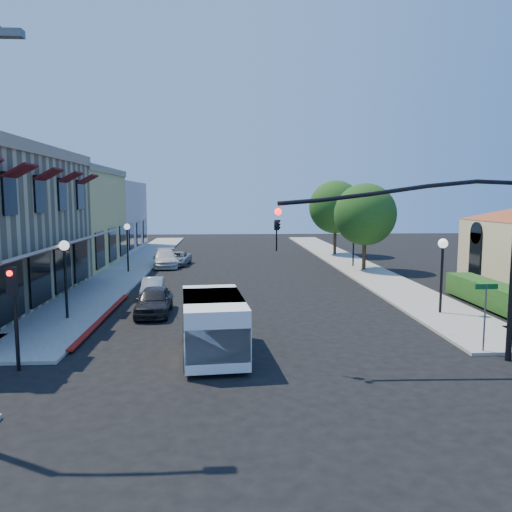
{
  "coord_description": "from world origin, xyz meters",
  "views": [
    {
      "loc": [
        -1.42,
        -14.16,
        5.45
      ],
      "look_at": [
        0.03,
        9.93,
        2.6
      ],
      "focal_mm": 35.0,
      "sensor_mm": 36.0,
      "label": 1
    }
  ],
  "objects": [
    {
      "name": "ground",
      "position": [
        0.0,
        0.0,
        0.0
      ],
      "size": [
        120.0,
        120.0,
        0.0
      ],
      "primitive_type": "plane",
      "color": "black",
      "rests_on": "ground"
    },
    {
      "name": "lamppost_right_near",
      "position": [
        8.5,
        8.0,
        2.74
      ],
      "size": [
        0.44,
        0.44,
        3.57
      ],
      "color": "black",
      "rests_on": "ground"
    },
    {
      "name": "parked_car_a",
      "position": [
        -4.8,
        8.93,
        0.64
      ],
      "size": [
        1.57,
        3.81,
        1.29
      ],
      "primitive_type": "imported",
      "rotation": [
        0.0,
        0.0,
        0.01
      ],
      "color": "black",
      "rests_on": "ground"
    },
    {
      "name": "hedge",
      "position": [
        11.7,
        9.0,
        0.0
      ],
      "size": [
        1.4,
        8.0,
        1.1
      ],
      "primitive_type": "cube",
      "color": "#1E4513",
      "rests_on": "ground"
    },
    {
      "name": "lamppost_right_far",
      "position": [
        8.5,
        24.0,
        2.74
      ],
      "size": [
        0.44,
        0.44,
        3.57
      ],
      "color": "black",
      "rests_on": "ground"
    },
    {
      "name": "sidewalk_left",
      "position": [
        -8.75,
        27.0,
        0.06
      ],
      "size": [
        3.5,
        50.0,
        0.12
      ],
      "primitive_type": "cube",
      "color": "gray",
      "rests_on": "ground"
    },
    {
      "name": "yellow_stucco_building",
      "position": [
        -15.5,
        26.0,
        3.8
      ],
      "size": [
        10.0,
        12.0,
        7.6
      ],
      "primitive_type": "cube",
      "color": "tan",
      "rests_on": "ground"
    },
    {
      "name": "lamppost_left_far",
      "position": [
        -8.5,
        22.0,
        2.74
      ],
      "size": [
        0.44,
        0.44,
        3.57
      ],
      "color": "black",
      "rests_on": "ground"
    },
    {
      "name": "parked_car_b",
      "position": [
        -5.44,
        13.0,
        0.53
      ],
      "size": [
        1.31,
        3.28,
        1.06
      ],
      "primitive_type": "imported",
      "rotation": [
        0.0,
        0.0,
        0.06
      ],
      "color": "#A3A5A8",
      "rests_on": "ground"
    },
    {
      "name": "secondary_signal",
      "position": [
        -8.0,
        1.41,
        2.32
      ],
      "size": [
        0.28,
        0.42,
        3.32
      ],
      "color": "black",
      "rests_on": "ground"
    },
    {
      "name": "street_tree_a",
      "position": [
        8.8,
        22.0,
        4.19
      ],
      "size": [
        4.56,
        4.56,
        6.48
      ],
      "color": "#3A2817",
      "rests_on": "ground"
    },
    {
      "name": "curb_red_strip",
      "position": [
        -6.9,
        8.0,
        0.0
      ],
      "size": [
        0.25,
        10.0,
        0.06
      ],
      "primitive_type": "cube",
      "color": "maroon",
      "rests_on": "ground"
    },
    {
      "name": "white_van",
      "position": [
        -1.88,
        2.61,
        1.2
      ],
      "size": [
        2.43,
        4.83,
        2.07
      ],
      "color": "white",
      "rests_on": "ground"
    },
    {
      "name": "parked_car_c",
      "position": [
        -6.2,
        25.0,
        0.67
      ],
      "size": [
        2.45,
        4.81,
        1.34
      ],
      "primitive_type": "imported",
      "rotation": [
        0.0,
        0.0,
        0.13
      ],
      "color": "silver",
      "rests_on": "ground"
    },
    {
      "name": "pink_stucco_building",
      "position": [
        -15.5,
        38.0,
        3.5
      ],
      "size": [
        10.0,
        12.0,
        7.0
      ],
      "primitive_type": "cube",
      "color": "beige",
      "rests_on": "ground"
    },
    {
      "name": "street_name_sign",
      "position": [
        7.5,
        2.2,
        1.7
      ],
      "size": [
        0.8,
        0.06,
        2.5
      ],
      "color": "#595B5E",
      "rests_on": "ground"
    },
    {
      "name": "sidewalk_right",
      "position": [
        8.75,
        27.0,
        0.06
      ],
      "size": [
        3.5,
        50.0,
        0.12
      ],
      "primitive_type": "cube",
      "color": "gray",
      "rests_on": "ground"
    },
    {
      "name": "parked_car_d",
      "position": [
        -5.35,
        26.0,
        0.53
      ],
      "size": [
        2.16,
        4.0,
        1.07
      ],
      "primitive_type": "imported",
      "rotation": [
        0.0,
        0.0,
        -0.1
      ],
      "color": "#9C9EA0",
      "rests_on": "ground"
    },
    {
      "name": "signal_mast_arm",
      "position": [
        5.86,
        1.5,
        4.09
      ],
      "size": [
        8.01,
        0.39,
        6.0
      ],
      "color": "black",
      "rests_on": "ground"
    },
    {
      "name": "street_tree_b",
      "position": [
        8.8,
        32.0,
        4.54
      ],
      "size": [
        4.94,
        4.94,
        7.02
      ],
      "color": "#3A2817",
      "rests_on": "ground"
    },
    {
      "name": "lamppost_left_near",
      "position": [
        -8.5,
        8.0,
        2.74
      ],
      "size": [
        0.44,
        0.44,
        3.57
      ],
      "color": "black",
      "rests_on": "ground"
    }
  ]
}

